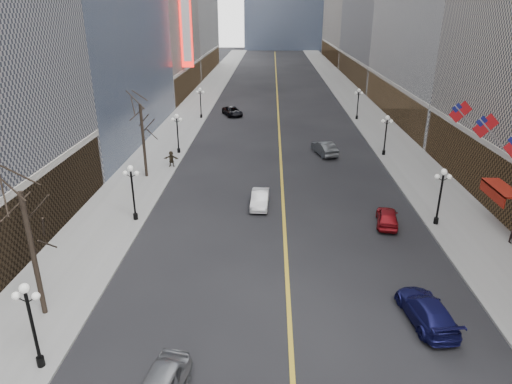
# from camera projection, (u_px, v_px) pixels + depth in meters

# --- Properties ---
(sidewalk_east) EXTENTS (6.00, 230.00, 0.15)m
(sidewalk_east) POSITION_uv_depth(u_px,v_px,m) (366.00, 114.00, 72.54)
(sidewalk_east) COLOR gray
(sidewalk_east) RESTS_ON ground
(sidewalk_west) EXTENTS (6.00, 230.00, 0.15)m
(sidewalk_west) POSITION_uv_depth(u_px,v_px,m) (191.00, 113.00, 73.41)
(sidewalk_west) COLOR gray
(sidewalk_west) RESTS_ON ground
(lane_line) EXTENTS (0.25, 200.00, 0.02)m
(lane_line) POSITION_uv_depth(u_px,v_px,m) (278.00, 102.00, 82.26)
(lane_line) COLOR gold
(lane_line) RESTS_ON ground
(streetlamp_east_1) EXTENTS (1.26, 0.44, 4.52)m
(streetlamp_east_1) POSITION_uv_depth(u_px,v_px,m) (441.00, 191.00, 34.50)
(streetlamp_east_1) COLOR black
(streetlamp_east_1) RESTS_ON sidewalk_east
(streetlamp_east_2) EXTENTS (1.26, 0.44, 4.52)m
(streetlamp_east_2) POSITION_uv_depth(u_px,v_px,m) (386.00, 131.00, 51.17)
(streetlamp_east_2) COLOR black
(streetlamp_east_2) RESTS_ON sidewalk_east
(streetlamp_east_3) EXTENTS (1.26, 0.44, 4.52)m
(streetlamp_east_3) POSITION_uv_depth(u_px,v_px,m) (358.00, 101.00, 67.84)
(streetlamp_east_3) COLOR black
(streetlamp_east_3) RESTS_ON sidewalk_east
(streetlamp_west_0) EXTENTS (1.26, 0.44, 4.52)m
(streetlamp_west_0) POSITION_uv_depth(u_px,v_px,m) (31.00, 317.00, 20.41)
(streetlamp_west_0) COLOR black
(streetlamp_west_0) RESTS_ON sidewalk_west
(streetlamp_west_1) EXTENTS (1.26, 0.44, 4.52)m
(streetlamp_west_1) POSITION_uv_depth(u_px,v_px,m) (132.00, 187.00, 35.23)
(streetlamp_west_1) COLOR black
(streetlamp_west_1) RESTS_ON sidewalk_west
(streetlamp_west_2) EXTENTS (1.26, 0.44, 4.52)m
(streetlamp_west_2) POSITION_uv_depth(u_px,v_px,m) (177.00, 129.00, 51.90)
(streetlamp_west_2) COLOR black
(streetlamp_west_2) RESTS_ON sidewalk_west
(streetlamp_west_3) EXTENTS (1.26, 0.44, 4.52)m
(streetlamp_west_3) POSITION_uv_depth(u_px,v_px,m) (200.00, 100.00, 68.57)
(streetlamp_west_3) COLOR black
(streetlamp_west_3) RESTS_ON sidewalk_west
(flag_4) EXTENTS (2.87, 0.12, 2.87)m
(flag_4) POSITION_uv_depth(u_px,v_px,m) (487.00, 128.00, 34.59)
(flag_4) COLOR #B2B2B7
(flag_4) RESTS_ON ground
(flag_5) EXTENTS (2.87, 0.12, 2.87)m
(flag_5) POSITION_uv_depth(u_px,v_px,m) (462.00, 114.00, 39.23)
(flag_5) COLOR #B2B2B7
(flag_5) RESTS_ON ground
(awning_c) EXTENTS (1.40, 4.00, 0.93)m
(awning_c) POSITION_uv_depth(u_px,v_px,m) (499.00, 189.00, 34.30)
(awning_c) COLOR maroon
(awning_c) RESTS_ON ground
(theatre_marquee) EXTENTS (2.00, 0.55, 12.00)m
(theatre_marquee) POSITION_uv_depth(u_px,v_px,m) (186.00, 31.00, 78.24)
(theatre_marquee) COLOR red
(theatre_marquee) RESTS_ON ground
(tree_west_near) EXTENTS (3.60, 3.60, 7.92)m
(tree_west_near) POSITION_uv_depth(u_px,v_px,m) (24.00, 212.00, 22.92)
(tree_west_near) COLOR #2D231C
(tree_west_near) RESTS_ON sidewalk_west
(tree_west_far) EXTENTS (3.60, 3.60, 7.92)m
(tree_west_far) POSITION_uv_depth(u_px,v_px,m) (141.00, 116.00, 43.29)
(tree_west_far) COLOR #2D231C
(tree_west_far) RESTS_ON sidewalk_west
(car_nb_mid) EXTENTS (1.57, 4.10, 1.33)m
(car_nb_mid) POSITION_uv_depth(u_px,v_px,m) (260.00, 199.00, 38.78)
(car_nb_mid) COLOR silver
(car_nb_mid) RESTS_ON ground
(car_nb_far) EXTENTS (3.92, 5.34, 1.35)m
(car_nb_far) POSITION_uv_depth(u_px,v_px,m) (232.00, 111.00, 71.44)
(car_nb_far) COLOR black
(car_nb_far) RESTS_ON ground
(car_sb_near) EXTENTS (2.62, 5.11, 1.42)m
(car_sb_near) POSITION_uv_depth(u_px,v_px,m) (427.00, 310.00, 24.45)
(car_sb_near) COLOR #14154C
(car_sb_near) RESTS_ON ground
(car_sb_mid) EXTENTS (2.26, 4.16, 1.34)m
(car_sb_mid) POSITION_uv_depth(u_px,v_px,m) (387.00, 217.00, 35.43)
(car_sb_mid) COLOR maroon
(car_sb_mid) RESTS_ON ground
(car_sb_far) EXTENTS (2.84, 4.98, 1.55)m
(car_sb_far) POSITION_uv_depth(u_px,v_px,m) (324.00, 148.00, 52.39)
(car_sb_far) COLOR #4C5054
(car_sb_far) RESTS_ON ground
(ped_west_far) EXTENTS (1.57, 0.48, 1.68)m
(ped_west_far) POSITION_uv_depth(u_px,v_px,m) (171.00, 159.00, 48.00)
(ped_west_far) COLOR black
(ped_west_far) RESTS_ON sidewalk_west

